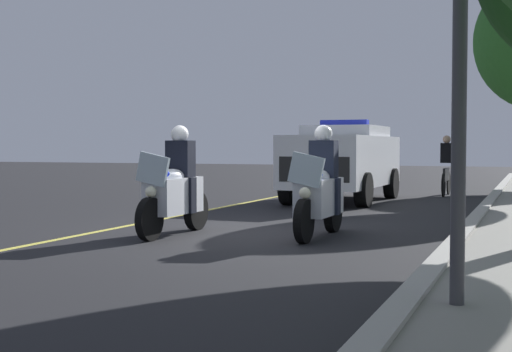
{
  "coord_description": "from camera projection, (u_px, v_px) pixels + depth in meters",
  "views": [
    {
      "loc": [
        10.62,
        4.27,
        1.39
      ],
      "look_at": [
        -0.25,
        0.0,
        0.9
      ],
      "focal_mm": 49.98,
      "sensor_mm": 36.0,
      "label": 1
    }
  ],
  "objects": [
    {
      "name": "ground_plane",
      "position": [
        250.0,
        232.0,
        11.5
      ],
      "size": [
        80.0,
        80.0,
        0.0
      ],
      "primitive_type": "plane",
      "color": "black"
    },
    {
      "name": "police_suv",
      "position": [
        343.0,
        159.0,
        17.87
      ],
      "size": [
        4.93,
        2.13,
        2.05
      ],
      "color": "silver",
      "rests_on": "ground"
    },
    {
      "name": "police_motorcycle_lead_left",
      "position": [
        175.0,
        190.0,
        11.11
      ],
      "size": [
        2.14,
        0.56,
        1.72
      ],
      "color": "black",
      "rests_on": "ground"
    },
    {
      "name": "police_motorcycle_lead_right",
      "position": [
        320.0,
        191.0,
        10.85
      ],
      "size": [
        2.14,
        0.56,
        1.72
      ],
      "color": "black",
      "rests_on": "ground"
    },
    {
      "name": "curb_strip",
      "position": [
        461.0,
        237.0,
        10.29
      ],
      "size": [
        48.0,
        0.24,
        0.15
      ],
      "primitive_type": "cube",
      "color": "#9E9B93",
      "rests_on": "ground"
    },
    {
      "name": "lane_stripe_center",
      "position": [
        126.0,
        226.0,
        12.35
      ],
      "size": [
        48.0,
        0.12,
        0.01
      ],
      "primitive_type": "cube",
      "color": "#E0D14C",
      "rests_on": "ground"
    },
    {
      "name": "cyclist_background",
      "position": [
        446.0,
        166.0,
        19.92
      ],
      "size": [
        1.76,
        0.32,
        1.69
      ],
      "color": "black",
      "rests_on": "ground"
    }
  ]
}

